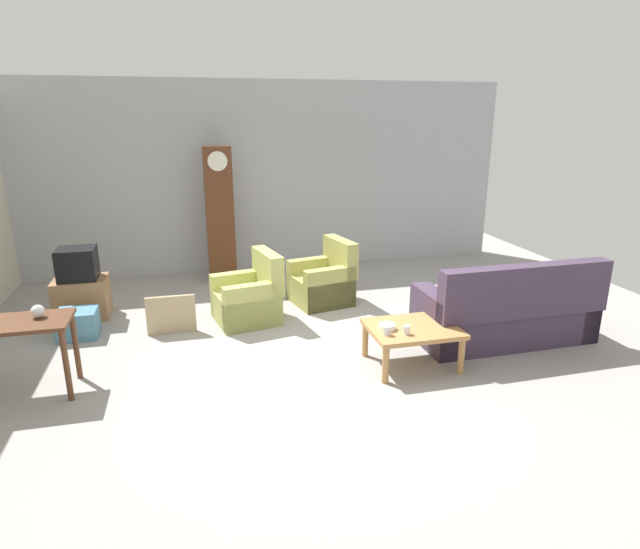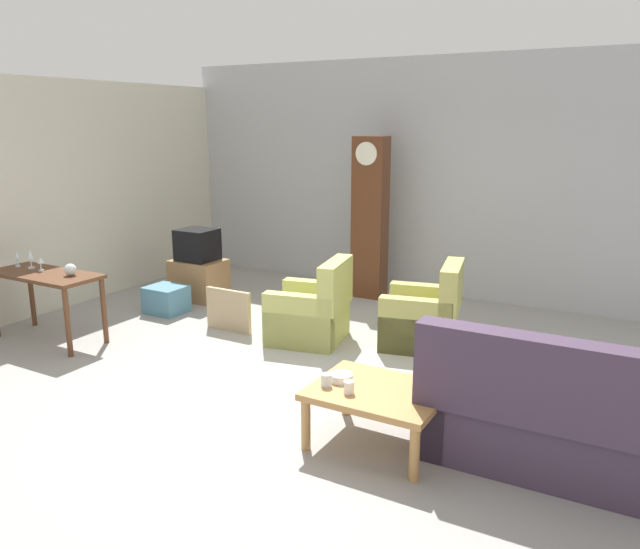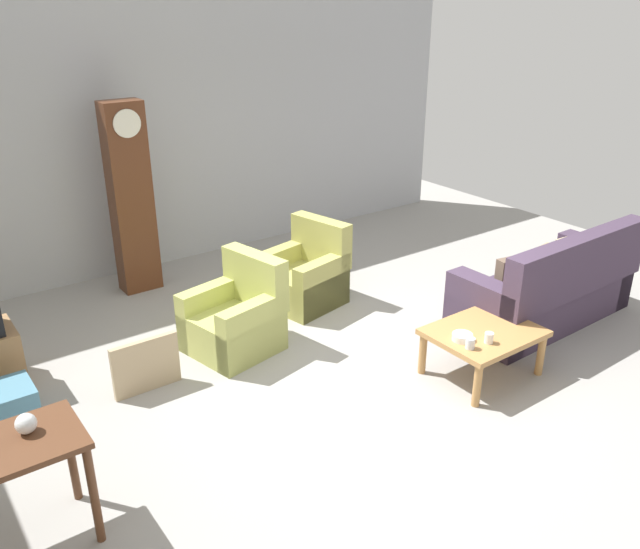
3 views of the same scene
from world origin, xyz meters
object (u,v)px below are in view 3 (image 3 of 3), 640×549
Objects in this scene: coffee_table_wood at (484,336)px; grandfather_clock at (131,199)px; storage_box_blue at (5,408)px; bowl_white_stacked at (462,337)px; armchair_olive_far at (305,277)px; couch_floral at (548,291)px; framed_picture_leaning at (146,365)px; cup_blue_rimmed at (470,343)px; cup_white_porcelain at (489,338)px; armchair_olive_near at (236,320)px; glass_dome_cloche at (26,424)px.

coffee_table_wood is 0.44× the size of grandfather_clock.
bowl_white_stacked is at bearing -26.77° from storage_box_blue.
grandfather_clock is at bearing 132.57° from armchair_olive_far.
coffee_table_wood is 4.07m from storage_box_blue.
couch_floral is 4.11m from framed_picture_leaning.
cup_blue_rimmed is 0.54× the size of bowl_white_stacked.
cup_white_porcelain is at bearing -66.84° from grandfather_clock.
cup_blue_rimmed is at bearing -37.13° from framed_picture_leaning.
glass_dome_cloche is (-2.17, -1.36, 0.53)m from armchair_olive_near.
cup_blue_rimmed is 0.15m from bowl_white_stacked.
couch_floral reaches higher than cup_blue_rimmed.
coffee_table_wood is (1.57, -1.72, 0.08)m from armchair_olive_near.
couch_floral is 2.59m from armchair_olive_far.
grandfather_clock reaches higher than bowl_white_stacked.
armchair_olive_near is 2.00× the size of storage_box_blue.
coffee_table_wood is at bearing -24.79° from storage_box_blue.
couch_floral is 21.96× the size of cup_blue_rimmed.
bowl_white_stacked is at bearing 131.57° from cup_white_porcelain.
couch_floral is at bearing -0.67° from glass_dome_cloche.
storage_box_blue is 3.59× the size of glass_dome_cloche.
framed_picture_leaning is at bearing 144.81° from cup_white_porcelain.
armchair_olive_far reaches higher than cup_blue_rimmed.
armchair_olive_far reaches higher than storage_box_blue.
cup_white_porcelain is (3.54, -1.88, 0.32)m from storage_box_blue.
bowl_white_stacked is at bearing -53.69° from armchair_olive_near.
armchair_olive_far is (1.13, 0.46, 0.00)m from armchair_olive_near.
coffee_table_wood is 0.40m from cup_blue_rimmed.
grandfather_clock reaches higher than cup_white_porcelain.
armchair_olive_near is at bearing 32.04° from glass_dome_cloche.
cup_white_porcelain is at bearing -8.55° from glass_dome_cloche.
storage_box_blue is at bearing 171.25° from framed_picture_leaning.
cup_blue_rimmed is at bearing -69.33° from grandfather_clock.
cup_white_porcelain is at bearing -83.04° from armchair_olive_far.
cup_white_porcelain is (-0.15, -0.17, 0.11)m from coffee_table_wood.
grandfather_clock reaches higher than armchair_olive_far.
bowl_white_stacked reaches higher than framed_picture_leaning.
cup_blue_rimmed is at bearing -111.75° from bowl_white_stacked.
cup_white_porcelain is 0.98× the size of cup_blue_rimmed.
grandfather_clock is 16.81× the size of glass_dome_cloche.
grandfather_clock is at bearing 112.13° from bowl_white_stacked.
couch_floral is 4.56× the size of storage_box_blue.
armchair_olive_far is at bearing 17.00° from framed_picture_leaning.
framed_picture_leaning is at bearing -169.11° from armchair_olive_near.
cup_white_porcelain is (1.64, -3.83, -0.60)m from grandfather_clock.
armchair_olive_far is 5.25× the size of bowl_white_stacked.
armchair_olive_far is at bearing 133.62° from couch_floral.
storage_box_blue is at bearing -179.47° from armchair_olive_near.
coffee_table_wood is at bearing -5.58° from glass_dome_cloche.
couch_floral reaches higher than armchair_olive_near.
couch_floral is 11.91× the size of bowl_white_stacked.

